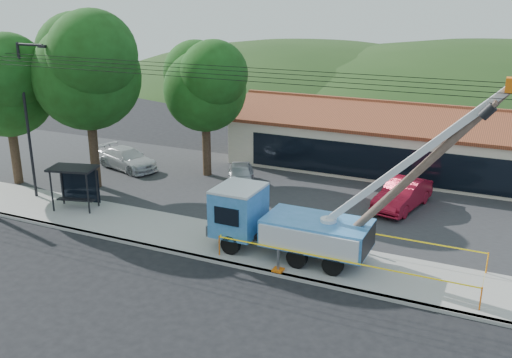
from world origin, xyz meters
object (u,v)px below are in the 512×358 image
object	(u,v)px
car_silver	(241,187)
car_red	(401,210)
utility_truck	(287,222)
bus_shelter	(75,178)
car_white	(128,170)
leaning_pole	(417,173)

from	to	relation	value
car_silver	car_red	world-z (taller)	car_red
utility_truck	car_silver	bearing A→B (deg)	128.54
bus_shelter	car_red	bearing A→B (deg)	10.15
car_white	car_red	bearing A→B (deg)	-72.73
car_silver	utility_truck	bearing A→B (deg)	-76.84
utility_truck	car_red	xyz separation A→B (m)	(3.58, 8.25, -1.72)
bus_shelter	car_silver	bearing A→B (deg)	33.33
utility_truck	bus_shelter	size ratio (longest dim) A/B	4.46
utility_truck	leaning_pole	distance (m)	6.24
leaning_pole	bus_shelter	size ratio (longest dim) A/B	3.06
bus_shelter	car_red	size ratio (longest dim) A/B	0.58
car_silver	car_red	distance (m)	9.87
car_red	car_white	bearing A→B (deg)	-167.00
leaning_pole	car_red	size ratio (longest dim) A/B	1.77
utility_truck	car_silver	world-z (taller)	utility_truck
utility_truck	car_red	distance (m)	9.16
leaning_pole	car_silver	distance (m)	14.82
car_silver	bus_shelter	bearing A→B (deg)	-157.07
car_red	utility_truck	bearing A→B (deg)	-101.63
leaning_pole	car_silver	world-z (taller)	leaning_pole
utility_truck	bus_shelter	xyz separation A→B (m)	(-12.78, 0.58, 0.17)
car_silver	car_white	distance (m)	8.63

